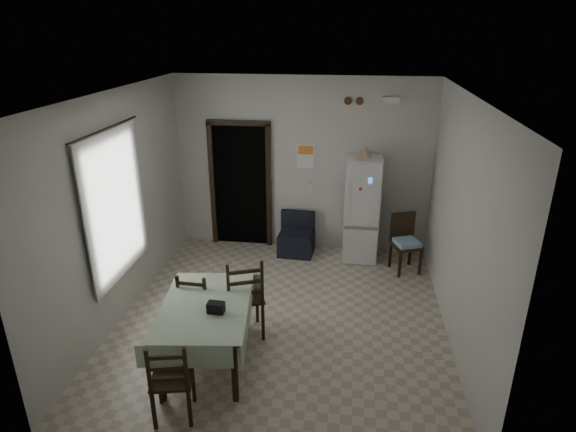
% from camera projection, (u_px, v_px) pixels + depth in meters
% --- Properties ---
extents(ground, '(4.50, 4.50, 0.00)m').
position_uv_depth(ground, '(283.00, 317.00, 6.39)').
color(ground, '#B8AC96').
rests_on(ground, ground).
extents(ceiling, '(4.20, 4.50, 0.02)m').
position_uv_depth(ceiling, '(282.00, 94.00, 5.32)').
color(ceiling, white).
rests_on(ceiling, ground).
extents(wall_back, '(4.20, 0.02, 2.90)m').
position_uv_depth(wall_back, '(302.00, 166.00, 7.93)').
color(wall_back, beige).
rests_on(wall_back, ground).
extents(wall_front, '(4.20, 0.02, 2.90)m').
position_uv_depth(wall_front, '(241.00, 321.00, 3.79)').
color(wall_front, beige).
rests_on(wall_front, ground).
extents(wall_left, '(0.02, 4.50, 2.90)m').
position_uv_depth(wall_left, '(120.00, 208.00, 6.12)').
color(wall_left, beige).
rests_on(wall_left, ground).
extents(wall_right, '(0.02, 4.50, 2.90)m').
position_uv_depth(wall_right, '(461.00, 225.00, 5.59)').
color(wall_right, beige).
rests_on(wall_right, ground).
extents(doorway, '(1.06, 0.52, 2.22)m').
position_uv_depth(doorway, '(244.00, 182.00, 8.39)').
color(doorway, black).
rests_on(doorway, ground).
extents(window_recess, '(0.10, 1.20, 1.60)m').
position_uv_depth(window_recess, '(107.00, 205.00, 5.91)').
color(window_recess, silver).
rests_on(window_recess, ground).
extents(curtain, '(0.02, 1.45, 1.85)m').
position_uv_depth(curtain, '(116.00, 206.00, 5.89)').
color(curtain, silver).
rests_on(curtain, ground).
extents(curtain_rod, '(0.02, 1.60, 0.02)m').
position_uv_depth(curtain_rod, '(105.00, 129.00, 5.54)').
color(curtain_rod, black).
rests_on(curtain_rod, ground).
extents(calendar, '(0.28, 0.02, 0.40)m').
position_uv_depth(calendar, '(305.00, 156.00, 7.85)').
color(calendar, white).
rests_on(calendar, ground).
extents(calendar_image, '(0.24, 0.01, 0.14)m').
position_uv_depth(calendar_image, '(305.00, 150.00, 7.80)').
color(calendar_image, orange).
rests_on(calendar_image, ground).
extents(light_switch, '(0.08, 0.02, 0.12)m').
position_uv_depth(light_switch, '(311.00, 187.00, 8.03)').
color(light_switch, beige).
rests_on(light_switch, ground).
extents(vent_left, '(0.12, 0.03, 0.12)m').
position_uv_depth(vent_left, '(348.00, 101.00, 7.43)').
color(vent_left, brown).
rests_on(vent_left, ground).
extents(vent_right, '(0.12, 0.03, 0.12)m').
position_uv_depth(vent_right, '(360.00, 101.00, 7.41)').
color(vent_right, brown).
rests_on(vent_right, ground).
extents(emergency_light, '(0.25, 0.07, 0.09)m').
position_uv_depth(emergency_light, '(391.00, 100.00, 7.31)').
color(emergency_light, white).
rests_on(emergency_light, ground).
extents(fridge, '(0.56, 0.56, 1.72)m').
position_uv_depth(fridge, '(362.00, 209.00, 7.73)').
color(fridge, silver).
rests_on(fridge, ground).
extents(tan_cone, '(0.23, 0.23, 0.18)m').
position_uv_depth(tan_cone, '(365.00, 151.00, 7.38)').
color(tan_cone, tan).
rests_on(tan_cone, fridge).
extents(navy_seat, '(0.60, 0.58, 0.69)m').
position_uv_depth(navy_seat, '(296.00, 235.00, 8.05)').
color(navy_seat, black).
rests_on(navy_seat, ground).
extents(corner_chair, '(0.52, 0.52, 0.92)m').
position_uv_depth(corner_chair, '(407.00, 244.00, 7.43)').
color(corner_chair, black).
rests_on(corner_chair, ground).
extents(dining_table, '(1.13, 1.56, 0.75)m').
position_uv_depth(dining_table, '(207.00, 333.00, 5.42)').
color(dining_table, '#A4B99E').
rests_on(dining_table, ground).
extents(black_bag, '(0.19, 0.12, 0.12)m').
position_uv_depth(black_bag, '(216.00, 308.00, 5.13)').
color(black_bag, black).
rests_on(black_bag, dining_table).
extents(dining_chair_far_left, '(0.40, 0.40, 0.90)m').
position_uv_depth(dining_chair_far_left, '(198.00, 303.00, 5.88)').
color(dining_chair_far_left, black).
rests_on(dining_chair_far_left, ground).
extents(dining_chair_far_right, '(0.60, 0.60, 1.08)m').
position_uv_depth(dining_chair_far_right, '(243.00, 295.00, 5.87)').
color(dining_chair_far_right, black).
rests_on(dining_chair_far_right, ground).
extents(dining_chair_near_head, '(0.47, 0.47, 0.92)m').
position_uv_depth(dining_chair_near_head, '(172.00, 377.00, 4.63)').
color(dining_chair_near_head, black).
rests_on(dining_chair_near_head, ground).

